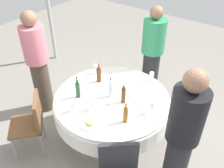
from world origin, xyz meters
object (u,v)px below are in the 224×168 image
(person_rear, at_px, (152,56))
(person_right, at_px, (38,63))
(dining_table, at_px, (112,106))
(bottle_amber_west, at_px, (126,113))
(wine_glass_west, at_px, (152,105))
(wine_glass_mid, at_px, (73,105))
(plate_left, at_px, (90,124))
(person_front, at_px, (182,135))
(plate_mid, at_px, (141,99))
(bottle_brown_right, at_px, (99,74))
(bottle_brown_rear, at_px, (124,94))
(chair_near, at_px, (32,121))
(wine_glass_outer, at_px, (96,68))
(wine_glass_near, at_px, (152,75))
(plate_far, at_px, (120,74))
(bottle_clear_front, at_px, (111,88))
(bottle_dark_green_outer, at_px, (78,88))
(wine_glass_inner, at_px, (92,103))

(person_rear, relative_size, person_right, 0.99)
(dining_table, height_order, bottle_amber_west, bottle_amber_west)
(wine_glass_west, height_order, wine_glass_mid, wine_glass_west)
(plate_left, height_order, person_rear, person_rear)
(plate_left, relative_size, person_front, 0.14)
(plate_mid, relative_size, person_rear, 0.12)
(bottle_amber_west, height_order, plate_mid, bottle_amber_west)
(bottle_brown_right, bearing_deg, dining_table, -26.74)
(bottle_brown_rear, distance_m, chair_near, 1.21)
(wine_glass_west, relative_size, wine_glass_outer, 1.13)
(bottle_brown_right, bearing_deg, wine_glass_near, 37.95)
(chair_near, bearing_deg, person_rear, -67.67)
(plate_far, bearing_deg, wine_glass_mid, -89.81)
(bottle_clear_front, distance_m, plate_far, 0.52)
(bottle_dark_green_outer, xyz_separation_m, wine_glass_outer, (-0.17, 0.55, -0.04))
(bottle_amber_west, relative_size, wine_glass_inner, 1.78)
(bottle_brown_rear, distance_m, bottle_amber_west, 0.34)
(plate_far, bearing_deg, person_rear, 72.63)
(wine_glass_west, bearing_deg, wine_glass_outer, 165.61)
(wine_glass_inner, relative_size, plate_mid, 0.72)
(dining_table, distance_m, plate_mid, 0.40)
(plate_far, bearing_deg, wine_glass_near, 18.39)
(bottle_brown_right, distance_m, wine_glass_west, 0.90)
(dining_table, xyz_separation_m, person_right, (-1.26, -0.12, 0.26))
(dining_table, distance_m, person_right, 1.30)
(wine_glass_west, bearing_deg, wine_glass_near, 118.90)
(wine_glass_mid, xyz_separation_m, person_rear, (0.18, 1.55, 0.01))
(bottle_brown_right, height_order, plate_far, bottle_brown_right)
(plate_mid, bearing_deg, bottle_amber_west, -82.40)
(bottle_dark_green_outer, relative_size, plate_mid, 1.49)
(bottle_brown_right, bearing_deg, wine_glass_inner, -58.30)
(bottle_brown_right, height_order, wine_glass_outer, bottle_brown_right)
(bottle_brown_rear, relative_size, bottle_brown_right, 1.05)
(wine_glass_inner, bearing_deg, wine_glass_mid, -136.19)
(bottle_brown_right, height_order, bottle_dark_green_outer, bottle_dark_green_outer)
(bottle_clear_front, height_order, bottle_brown_right, bottle_clear_front)
(plate_mid, bearing_deg, wine_glass_near, 103.12)
(plate_left, bearing_deg, person_rear, 94.30)
(wine_glass_near, xyz_separation_m, chair_near, (-0.91, -1.39, -0.31))
(bottle_brown_rear, bearing_deg, wine_glass_mid, -128.04)
(wine_glass_inner, bearing_deg, person_front, 7.62)
(bottle_brown_rear, xyz_separation_m, plate_far, (-0.38, 0.47, -0.12))
(bottle_clear_front, relative_size, wine_glass_inner, 1.88)
(dining_table, height_order, wine_glass_inner, wine_glass_inner)
(person_front, xyz_separation_m, chair_near, (-1.70, -0.58, -0.34))
(bottle_amber_west, distance_m, person_front, 0.63)
(bottle_amber_west, height_order, plate_far, bottle_amber_west)
(bottle_amber_west, xyz_separation_m, person_rear, (-0.41, 1.33, -0.01))
(bottle_dark_green_outer, relative_size, wine_glass_near, 2.28)
(wine_glass_inner, xyz_separation_m, plate_far, (-0.17, 0.80, -0.10))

